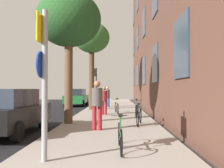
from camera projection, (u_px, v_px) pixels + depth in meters
ground_plane at (59, 114)px, 15.58m from camera, size 41.80×41.80×0.00m
road_asphalt at (27, 114)px, 15.61m from camera, size 7.00×38.00×0.01m
sidewalk at (112, 113)px, 15.52m from camera, size 4.20×38.00×0.12m
sign_post at (44, 73)px, 4.98m from camera, size 0.15×0.60×3.18m
traffic_light at (95, 79)px, 24.35m from camera, size 0.43×0.24×3.65m
tree_near at (69, 21)px, 10.51m from camera, size 2.86×2.86×5.81m
tree_far at (92, 39)px, 17.43m from camera, size 2.63×2.63×6.40m
bicycle_0 at (120, 136)px, 5.81m from camera, size 0.42×1.67×0.91m
bicycle_1 at (139, 116)px, 9.93m from camera, size 0.51×1.70×0.94m
bicycle_2 at (137, 110)px, 12.97m from camera, size 0.43×1.67×0.96m
bicycle_3 at (117, 107)px, 14.83m from camera, size 0.42×1.72×0.94m
pedestrian_0 at (97, 102)px, 8.72m from camera, size 0.46×0.46×1.81m
pedestrian_1 at (104, 99)px, 13.95m from camera, size 0.41×0.41×1.64m
pedestrian_2 at (107, 95)px, 19.84m from camera, size 0.50×0.50×1.69m
car_0 at (8, 111)px, 8.43m from camera, size 1.97×4.02×1.62m
car_1 at (77, 97)px, 22.40m from camera, size 1.85×4.06×1.62m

